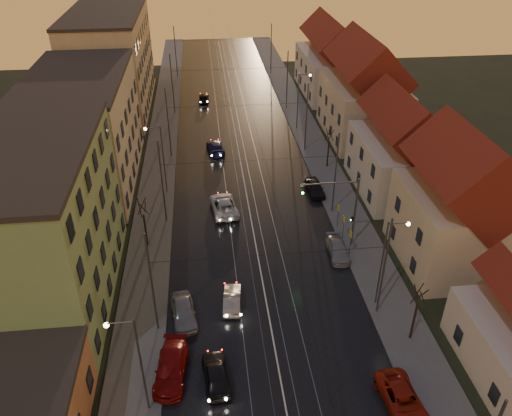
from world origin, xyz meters
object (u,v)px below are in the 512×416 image
object	(u,v)px
street_lamp_2	(160,153)
parked_right_0	(403,400)
street_lamp_1	(387,255)
parked_left_3	(184,312)
parked_right_1	(338,250)
driving_car_2	(224,205)
street_lamp_0	(135,358)
driving_car_0	(216,374)
parked_left_2	(171,368)
driving_car_1	(232,299)
driving_car_3	(215,147)
driving_car_4	(204,98)
traffic_light_mast	(345,205)
parked_right_2	(315,188)
street_lamp_3	(300,96)

from	to	relation	value
street_lamp_2	parked_right_0	distance (m)	34.22
street_lamp_1	parked_left_3	distance (m)	16.28
parked_right_1	driving_car_2	bearing A→B (deg)	140.63
parked_right_0	street_lamp_0	bearing A→B (deg)	169.93
driving_car_0	parked_left_2	bearing A→B (deg)	-21.18
street_lamp_1	driving_car_1	size ratio (longest dim) A/B	2.09
street_lamp_1	driving_car_3	distance (m)	32.33
driving_car_0	driving_car_4	distance (m)	54.84
driving_car_0	parked_left_2	world-z (taller)	parked_left_2
driving_car_4	parked_left_3	world-z (taller)	parked_left_3
street_lamp_0	driving_car_3	xyz separation A→B (m)	(6.13, 37.70, -4.19)
street_lamp_2	driving_car_0	size ratio (longest dim) A/B	1.91
street_lamp_2	traffic_light_mast	bearing A→B (deg)	-35.07
driving_car_1	parked_left_3	distance (m)	4.02
street_lamp_2	parked_left_2	size ratio (longest dim) A/B	1.60
driving_car_2	parked_left_3	size ratio (longest dim) A/B	1.24
driving_car_2	parked_right_0	bearing A→B (deg)	105.01
parked_right_0	parked_right_2	distance (m)	27.63
street_lamp_1	driving_car_3	size ratio (longest dim) A/B	1.68
street_lamp_0	driving_car_1	bearing A→B (deg)	55.15
traffic_light_mast	driving_car_2	xyz separation A→B (m)	(-10.67, 7.33, -3.85)
parked_right_1	street_lamp_1	bearing A→B (deg)	-73.81
street_lamp_1	driving_car_1	xyz separation A→B (m)	(-11.89, 1.08, -4.25)
street_lamp_1	street_lamp_2	world-z (taller)	same
driving_car_3	driving_car_4	world-z (taller)	driving_car_3
street_lamp_3	parked_left_2	size ratio (longest dim) A/B	1.60
street_lamp_3	parked_left_3	xyz separation A→B (m)	(-15.75, -36.05, -4.14)
parked_right_0	driving_car_3	bearing A→B (deg)	100.44
street_lamp_3	parked_right_1	distance (m)	29.70
street_lamp_0	parked_left_2	bearing A→B (deg)	56.70
street_lamp_0	street_lamp_1	bearing A→B (deg)	23.72
parked_left_2	parked_right_0	bearing A→B (deg)	-9.19
street_lamp_0	driving_car_2	distance (m)	24.55
parked_left_2	driving_car_3	bearing A→B (deg)	89.34
driving_car_2	driving_car_4	xyz separation A→B (m)	(-1.41, 33.24, -0.09)
parked_left_2	driving_car_0	bearing A→B (deg)	-8.70
traffic_light_mast	driving_car_1	distance (m)	13.41
parked_left_2	street_lamp_2	bearing A→B (deg)	100.34
parked_right_1	parked_left_3	bearing A→B (deg)	-152.91
driving_car_1	driving_car_4	world-z (taller)	driving_car_4
driving_car_2	driving_car_3	size ratio (longest dim) A/B	1.13
parked_left_3	street_lamp_1	bearing A→B (deg)	-7.48
driving_car_1	parked_left_2	size ratio (longest dim) A/B	0.77
driving_car_4	parked_right_0	world-z (taller)	parked_right_0
parked_left_3	parked_right_1	size ratio (longest dim) A/B	1.04
driving_car_2	driving_car_4	size ratio (longest dim) A/B	1.40
street_lamp_2	parked_left_2	distance (m)	25.83
driving_car_3	driving_car_1	bearing A→B (deg)	83.20
parked_left_2	parked_left_3	bearing A→B (deg)	88.34
driving_car_4	parked_left_2	world-z (taller)	parked_left_2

